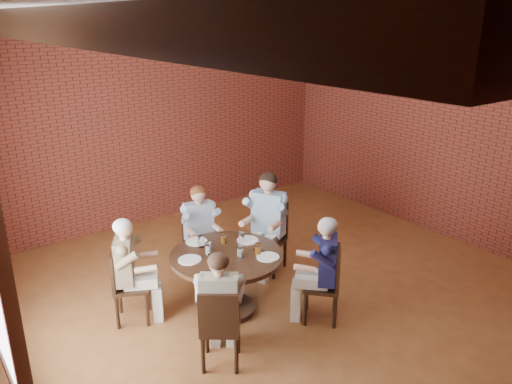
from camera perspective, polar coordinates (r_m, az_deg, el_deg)
floor at (r=6.35m, az=4.34°, el=-12.30°), size 7.00×7.00×0.00m
ceiling at (r=5.40m, az=5.30°, el=20.08°), size 7.00×7.00×0.00m
wall_back at (r=8.51m, az=-11.06°, el=8.00°), size 7.00×0.00×7.00m
wall_right at (r=8.11m, az=22.46°, el=6.33°), size 0.00×7.00×7.00m
ceiling_beam at (r=4.20m, az=-21.95°, el=17.29°), size 0.22×6.90×0.26m
dining_table at (r=5.89m, az=-3.32°, el=-9.01°), size 1.31×1.31×0.75m
chair_a at (r=6.89m, az=1.53°, el=-4.66°), size 0.62×0.62×0.97m
diner_a at (r=6.74m, az=1.22°, el=-3.61°), size 0.88×0.82×1.39m
chair_b at (r=6.79m, az=-6.55°, el=-5.46°), size 0.46×0.46×0.90m
diner_b at (r=6.66m, az=-6.38°, el=-4.62°), size 0.60×0.68×1.26m
chair_c at (r=5.92m, az=-14.79°, el=-9.94°), size 0.52×0.52×0.89m
diner_c at (r=5.85m, az=-14.17°, el=-8.73°), size 0.75×0.70×1.26m
chair_d at (r=5.04m, az=-4.17°, el=-14.98°), size 0.54×0.54×0.89m
diner_d at (r=5.02m, az=-4.13°, el=-13.22°), size 0.74×0.76×1.25m
chair_e at (r=5.80m, az=8.25°, el=-10.09°), size 0.56×0.56×0.90m
diner_e at (r=5.74m, az=7.55°, el=-8.83°), size 0.77×0.77×1.26m
plate_a at (r=6.10m, az=-0.97°, el=-5.53°), size 0.26×0.26×0.01m
plate_b at (r=6.11m, az=-6.83°, el=-5.63°), size 0.26×0.26×0.01m
plate_c at (r=5.68m, az=-7.57°, el=-7.69°), size 0.26×0.26×0.01m
plate_d at (r=5.70m, az=1.37°, el=-7.44°), size 0.26×0.26×0.01m
glass_a at (r=6.02m, az=-1.64°, el=-5.23°), size 0.07×0.07×0.14m
glass_b at (r=6.02m, az=-3.74°, el=-5.29°), size 0.07×0.07×0.14m
glass_c at (r=5.96m, az=-6.29°, el=-5.61°), size 0.07×0.07×0.14m
glass_d at (r=5.79m, az=-5.47°, el=-6.39°), size 0.07×0.07×0.14m
glass_e at (r=5.51m, az=-5.14°, el=-7.75°), size 0.07×0.07×0.14m
glass_f at (r=5.44m, az=-3.94°, el=-8.12°), size 0.07×0.07×0.14m
glass_g at (r=5.69m, az=-1.81°, el=-6.77°), size 0.07×0.07×0.14m
glass_h at (r=5.73m, az=0.24°, el=-6.55°), size 0.07×0.07×0.14m
smartphone at (r=5.84m, az=0.46°, el=-6.74°), size 0.10×0.15×0.01m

